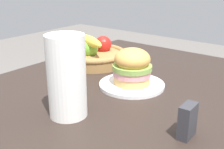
# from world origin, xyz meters

# --- Properties ---
(dining_table) EXTENTS (1.40, 0.90, 0.75)m
(dining_table) POSITION_xyz_m (0.00, 0.00, 0.65)
(dining_table) COLOR #2D231E
(dining_table) RESTS_ON ground_plane
(plate) EXTENTS (0.24, 0.24, 0.01)m
(plate) POSITION_xyz_m (0.13, -0.05, 0.76)
(plate) COLOR white
(plate) RESTS_ON dining_table
(sandwich) EXTENTS (0.14, 0.14, 0.13)m
(sandwich) POSITION_xyz_m (0.13, -0.05, 0.83)
(sandwich) COLOR #DBAD60
(sandwich) RESTS_ON plate
(fruit_basket) EXTENTS (0.29, 0.29, 0.14)m
(fruit_basket) POSITION_xyz_m (0.25, 0.24, 0.79)
(fruit_basket) COLOR #9E7542
(fruit_basket) RESTS_ON dining_table
(paper_towel_roll) EXTENTS (0.11, 0.11, 0.24)m
(paper_towel_roll) POSITION_xyz_m (-0.17, -0.03, 0.87)
(paper_towel_roll) COLOR white
(paper_towel_roll) RESTS_ON dining_table
(napkin_holder) EXTENTS (0.06, 0.03, 0.09)m
(napkin_holder) POSITION_xyz_m (-0.07, -0.35, 0.80)
(napkin_holder) COLOR #333338
(napkin_holder) RESTS_ON dining_table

